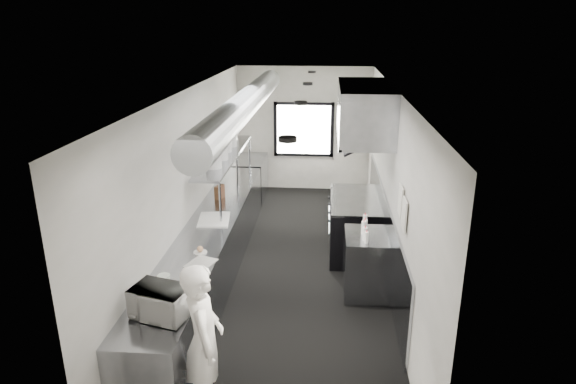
% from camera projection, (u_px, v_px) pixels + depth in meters
% --- Properties ---
extents(floor, '(3.00, 8.00, 0.01)m').
position_uv_depth(floor, '(290.00, 267.00, 7.99)').
color(floor, black).
rests_on(floor, ground).
extents(ceiling, '(3.00, 8.00, 0.01)m').
position_uv_depth(ceiling, '(291.00, 90.00, 7.08)').
color(ceiling, silver).
rests_on(ceiling, wall_back).
extents(wall_back, '(3.00, 0.02, 2.80)m').
position_uv_depth(wall_back, '(304.00, 129.00, 11.30)').
color(wall_back, silver).
rests_on(wall_back, floor).
extents(wall_front, '(3.00, 0.02, 2.80)m').
position_uv_depth(wall_front, '(250.00, 346.00, 3.76)').
color(wall_front, silver).
rests_on(wall_front, floor).
extents(wall_left, '(0.02, 8.00, 2.80)m').
position_uv_depth(wall_left, '(193.00, 181.00, 7.65)').
color(wall_left, silver).
rests_on(wall_left, floor).
extents(wall_right, '(0.02, 8.00, 2.80)m').
position_uv_depth(wall_right, '(391.00, 186.00, 7.42)').
color(wall_right, silver).
rests_on(wall_right, floor).
extents(wall_cladding, '(0.03, 5.50, 1.10)m').
position_uv_depth(wall_cladding, '(384.00, 231.00, 7.98)').
color(wall_cladding, gray).
rests_on(wall_cladding, wall_right).
extents(hvac_duct, '(0.40, 6.40, 0.40)m').
position_uv_depth(hvac_duct, '(247.00, 102.00, 7.59)').
color(hvac_duct, '#92969A').
rests_on(hvac_duct, ceiling).
extents(service_window, '(1.36, 0.05, 1.25)m').
position_uv_depth(service_window, '(304.00, 130.00, 11.27)').
color(service_window, silver).
rests_on(service_window, wall_back).
extents(exhaust_hood, '(0.81, 2.20, 0.88)m').
position_uv_depth(exhaust_hood, '(364.00, 111.00, 7.79)').
color(exhaust_hood, gray).
rests_on(exhaust_hood, ceiling).
extents(prep_counter, '(0.70, 6.00, 0.90)m').
position_uv_depth(prep_counter, '(211.00, 252.00, 7.46)').
color(prep_counter, gray).
rests_on(prep_counter, floor).
extents(pass_shelf, '(0.45, 3.00, 0.68)m').
position_uv_depth(pass_shelf, '(225.00, 156.00, 8.52)').
color(pass_shelf, gray).
rests_on(pass_shelf, prep_counter).
extents(range, '(0.88, 1.60, 0.94)m').
position_uv_depth(range, '(355.00, 225.00, 8.42)').
color(range, black).
rests_on(range, floor).
extents(bottle_station, '(0.65, 0.80, 0.90)m').
position_uv_depth(bottle_station, '(367.00, 264.00, 7.09)').
color(bottle_station, gray).
rests_on(bottle_station, floor).
extents(far_work_table, '(0.70, 1.20, 0.90)m').
position_uv_depth(far_work_table, '(249.00, 179.00, 10.95)').
color(far_work_table, gray).
rests_on(far_work_table, floor).
extents(notice_sheet_a, '(0.02, 0.28, 0.38)m').
position_uv_depth(notice_sheet_a, '(401.00, 201.00, 6.23)').
color(notice_sheet_a, silver).
rests_on(notice_sheet_a, wall_right).
extents(notice_sheet_b, '(0.02, 0.28, 0.38)m').
position_uv_depth(notice_sheet_b, '(404.00, 215.00, 5.91)').
color(notice_sheet_b, silver).
rests_on(notice_sheet_b, wall_right).
extents(line_cook, '(0.53, 0.67, 1.61)m').
position_uv_depth(line_cook, '(204.00, 340.00, 4.81)').
color(line_cook, white).
rests_on(line_cook, floor).
extents(microwave, '(0.61, 0.52, 0.31)m').
position_uv_depth(microwave, '(161.00, 302.00, 5.00)').
color(microwave, silver).
rests_on(microwave, prep_counter).
extents(deli_tub_a, '(0.13, 0.13, 0.09)m').
position_uv_depth(deli_tub_a, '(139.00, 307.00, 5.12)').
color(deli_tub_a, silver).
rests_on(deli_tub_a, prep_counter).
extents(deli_tub_b, '(0.16, 0.16, 0.11)m').
position_uv_depth(deli_tub_b, '(164.00, 280.00, 5.64)').
color(deli_tub_b, silver).
rests_on(deli_tub_b, prep_counter).
extents(newspaper, '(0.39, 0.44, 0.01)m').
position_uv_depth(newspaper, '(201.00, 263.00, 6.13)').
color(newspaper, beige).
rests_on(newspaper, prep_counter).
extents(small_plate, '(0.20, 0.20, 0.01)m').
position_uv_depth(small_plate, '(200.00, 252.00, 6.41)').
color(small_plate, silver).
rests_on(small_plate, prep_counter).
extents(pastry, '(0.08, 0.08, 0.08)m').
position_uv_depth(pastry, '(200.00, 249.00, 6.40)').
color(pastry, tan).
rests_on(pastry, small_plate).
extents(cutting_board, '(0.52, 0.65, 0.02)m').
position_uv_depth(cutting_board, '(214.00, 219.00, 7.47)').
color(cutting_board, silver).
rests_on(cutting_board, prep_counter).
extents(knife_block, '(0.15, 0.22, 0.22)m').
position_uv_depth(knife_block, '(220.00, 192.00, 8.36)').
color(knife_block, '#522F1D').
rests_on(knife_block, prep_counter).
extents(plate_stack_a, '(0.29, 0.29, 0.29)m').
position_uv_depth(plate_stack_a, '(214.00, 159.00, 7.68)').
color(plate_stack_a, silver).
rests_on(plate_stack_a, pass_shelf).
extents(plate_stack_b, '(0.28, 0.28, 0.29)m').
position_uv_depth(plate_stack_b, '(221.00, 151.00, 8.15)').
color(plate_stack_b, silver).
rests_on(plate_stack_b, pass_shelf).
extents(plate_stack_c, '(0.25, 0.25, 0.31)m').
position_uv_depth(plate_stack_c, '(225.00, 143.00, 8.63)').
color(plate_stack_c, silver).
rests_on(plate_stack_c, pass_shelf).
extents(plate_stack_d, '(0.28, 0.28, 0.34)m').
position_uv_depth(plate_stack_d, '(231.00, 137.00, 9.01)').
color(plate_stack_d, silver).
rests_on(plate_stack_d, pass_shelf).
extents(squeeze_bottle_a, '(0.06, 0.06, 0.16)m').
position_uv_depth(squeeze_bottle_a, '(366.00, 237.00, 6.67)').
color(squeeze_bottle_a, silver).
rests_on(squeeze_bottle_a, bottle_station).
extents(squeeze_bottle_b, '(0.07, 0.07, 0.19)m').
position_uv_depth(squeeze_bottle_b, '(365.00, 234.00, 6.75)').
color(squeeze_bottle_b, silver).
rests_on(squeeze_bottle_b, bottle_station).
extents(squeeze_bottle_c, '(0.08, 0.08, 0.19)m').
position_uv_depth(squeeze_bottle_c, '(364.00, 228.00, 6.96)').
color(squeeze_bottle_c, silver).
rests_on(squeeze_bottle_c, bottle_station).
extents(squeeze_bottle_d, '(0.06, 0.06, 0.19)m').
position_uv_depth(squeeze_bottle_d, '(365.00, 226.00, 7.02)').
color(squeeze_bottle_d, silver).
rests_on(squeeze_bottle_d, bottle_station).
extents(squeeze_bottle_e, '(0.08, 0.08, 0.18)m').
position_uv_depth(squeeze_bottle_e, '(365.00, 221.00, 7.21)').
color(squeeze_bottle_e, silver).
rests_on(squeeze_bottle_e, bottle_station).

